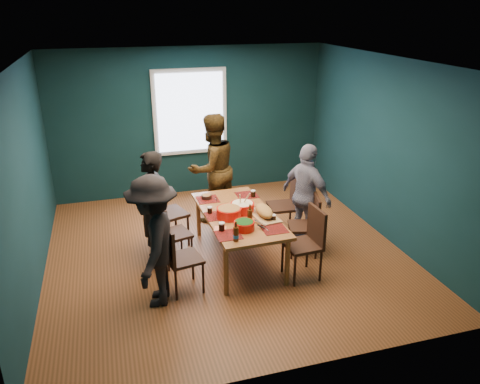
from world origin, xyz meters
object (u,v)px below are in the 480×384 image
object	(u,v)px
dining_table	(239,218)
chair_left_far	(163,209)
chair_right_far	(289,200)
bowl_herbs	(244,225)
chair_right_near	(309,238)
cutting_board	(264,212)
person_right	(307,196)
bowl_dumpling	(242,207)
chair_left_mid	(168,230)
chair_right_mid	(309,221)
person_near_left	(154,242)
chair_left_near	(177,254)
person_back	(212,168)
bowl_salad	(229,212)
person_far_left	(152,209)

from	to	relation	value
dining_table	chair_left_far	bearing A→B (deg)	143.82
chair_right_far	bowl_herbs	xyz separation A→B (m)	(-1.03, -1.03, 0.20)
chair_left_far	chair_right_near	bearing A→B (deg)	-56.89
cutting_board	person_right	bearing A→B (deg)	17.47
chair_right_near	bowl_dumpling	xyz separation A→B (m)	(-0.68, 0.73, 0.21)
chair_left_mid	cutting_board	distance (m)	1.32
chair_right_mid	cutting_board	xyz separation A→B (m)	(-0.70, -0.05, 0.25)
person_near_left	bowl_herbs	bearing A→B (deg)	116.96
chair_right_mid	bowl_herbs	size ratio (longest dim) A/B	3.32
chair_left_near	person_back	size ratio (longest dim) A/B	0.51
bowl_salad	chair_right_near	bearing A→B (deg)	-33.79
dining_table	person_back	distance (m)	1.40
person_far_left	cutting_board	xyz separation A→B (m)	(1.46, -0.43, -0.04)
person_back	bowl_dumpling	bearing A→B (deg)	72.61
person_far_left	bowl_herbs	distance (m)	1.31
dining_table	bowl_salad	xyz separation A→B (m)	(-0.16, -0.09, 0.14)
person_right	bowl_salad	world-z (taller)	person_right
chair_right_far	person_back	size ratio (longest dim) A/B	0.54
person_far_left	bowl_herbs	bearing A→B (deg)	65.01
dining_table	chair_right_far	world-z (taller)	chair_right_far
chair_left_far	bowl_dumpling	bearing A→B (deg)	-49.59
chair_right_mid	chair_right_near	bearing A→B (deg)	-100.16
chair_right_mid	person_far_left	xyz separation A→B (m)	(-2.16, 0.38, 0.29)
person_far_left	dining_table	bearing A→B (deg)	87.57
dining_table	chair_right_near	size ratio (longest dim) A/B	1.94
chair_left_far	cutting_board	world-z (taller)	chair_left_far
chair_right_far	chair_right_mid	xyz separation A→B (m)	(0.04, -0.68, -0.05)
bowl_salad	cutting_board	world-z (taller)	cutting_board
chair_left_near	person_near_left	xyz separation A→B (m)	(-0.28, -0.13, 0.28)
person_back	person_right	size ratio (longest dim) A/B	1.16
dining_table	chair_left_mid	distance (m)	0.98
chair_left_far	person_back	size ratio (longest dim) A/B	0.58
chair_right_near	bowl_salad	xyz separation A→B (m)	(-0.91, 0.61, 0.21)
chair_left_near	cutting_board	xyz separation A→B (m)	(1.26, 0.40, 0.23)
chair_left_far	chair_left_mid	world-z (taller)	chair_left_far
bowl_salad	bowl_herbs	distance (m)	0.42
chair_right_far	person_near_left	world-z (taller)	person_near_left
person_right	bowl_herbs	distance (m)	1.32
chair_left_mid	bowl_dumpling	distance (m)	1.06
bowl_herbs	cutting_board	xyz separation A→B (m)	(0.37, 0.30, 0.01)
chair_right_mid	person_back	bearing A→B (deg)	139.37
chair_left_mid	person_near_left	xyz separation A→B (m)	(-0.27, -0.83, 0.28)
bowl_herbs	chair_right_mid	bearing A→B (deg)	18.06
chair_left_far	chair_right_far	world-z (taller)	chair_left_far
bowl_herbs	chair_left_near	bearing A→B (deg)	-173.82
chair_right_mid	person_near_left	bearing A→B (deg)	-150.75
chair_left_mid	cutting_board	world-z (taller)	chair_left_mid
person_back	bowl_herbs	world-z (taller)	person_back
dining_table	chair_right_near	xyz separation A→B (m)	(0.75, -0.70, -0.07)
chair_left_far	bowl_herbs	distance (m)	1.47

